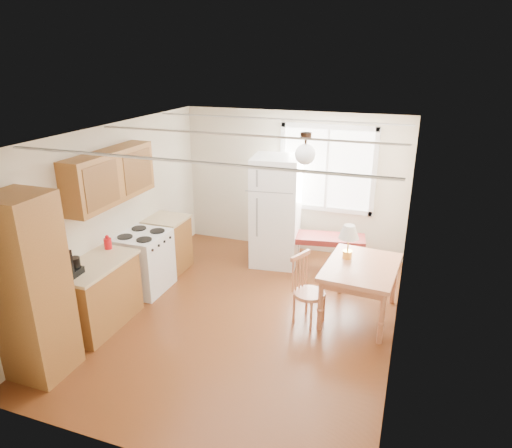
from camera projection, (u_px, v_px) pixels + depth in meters
The scene contains 11 objects.
room_shell at pixel (242, 231), 5.89m from camera, with size 4.60×5.60×2.62m.
kitchen_run at pixel (104, 260), 6.01m from camera, with size 0.65×3.40×2.20m.
window_unit at pixel (327, 169), 7.78m from camera, with size 1.64×0.05×1.51m.
pendant_light at pixel (305, 153), 5.68m from camera, with size 0.26×0.26×0.40m.
refrigerator at pixel (276, 211), 7.62m from camera, with size 0.85×0.85×1.85m.
bench at pixel (326, 240), 7.53m from camera, with size 1.31×0.67×0.58m.
dining_table at pixel (361, 272), 6.09m from camera, with size 1.01×1.29×0.76m.
chair at pixel (304, 284), 6.03m from camera, with size 0.47×0.46×0.95m.
table_lamp at pixel (349, 234), 6.13m from camera, with size 0.28×0.28×0.48m.
coffee_maker at pixel (70, 266), 5.42m from camera, with size 0.20×0.25×0.37m.
kettle at pixel (108, 243), 6.20m from camera, with size 0.10×0.10×0.20m.
Camera 1 is at (2.01, -5.11, 3.40)m, focal length 32.00 mm.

